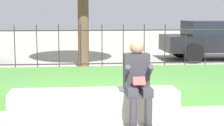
% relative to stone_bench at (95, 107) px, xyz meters
% --- Properties ---
extents(ground_plane, '(60.00, 60.00, 0.00)m').
position_rel_stone_bench_xyz_m(ground_plane, '(0.17, 0.00, -0.22)').
color(ground_plane, '#A8A399').
extents(stone_bench, '(2.63, 0.56, 0.49)m').
position_rel_stone_bench_xyz_m(stone_bench, '(0.00, 0.00, 0.00)').
color(stone_bench, '#B7B2A3').
rests_on(stone_bench, ground_plane).
extents(person_seated_reader, '(0.42, 0.73, 1.29)m').
position_rel_stone_bench_xyz_m(person_seated_reader, '(0.63, -0.32, 0.49)').
color(person_seated_reader, black).
rests_on(person_seated_reader, ground_plane).
extents(grass_berm, '(10.36, 3.24, 0.30)m').
position_rel_stone_bench_xyz_m(grass_berm, '(0.17, 2.32, -0.07)').
color(grass_berm, '#4C893D').
rests_on(grass_berm, ground_plane).
extents(iron_fence, '(8.36, 0.03, 1.37)m').
position_rel_stone_bench_xyz_m(iron_fence, '(0.17, 4.61, 0.50)').
color(iron_fence, '#232326').
rests_on(iron_fence, ground_plane).
extents(car_parked_right, '(4.29, 1.88, 1.40)m').
position_rel_stone_bench_xyz_m(car_parked_right, '(4.96, 7.18, 0.53)').
color(car_parked_right, black).
rests_on(car_parked_right, ground_plane).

